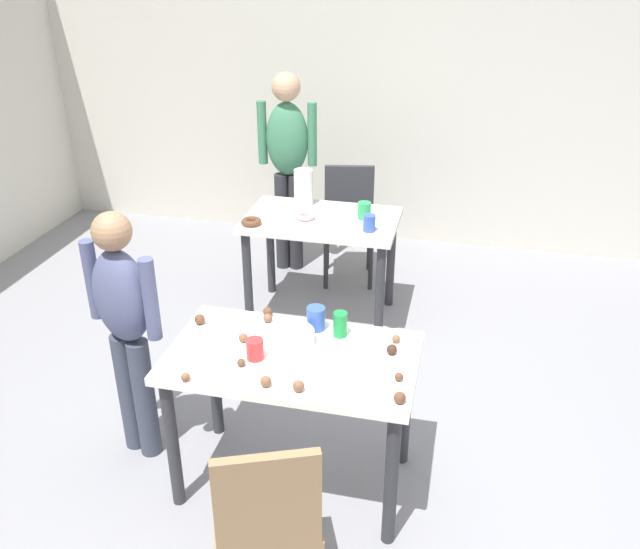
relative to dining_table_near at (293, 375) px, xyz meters
name	(u,v)px	position (x,y,z in m)	size (l,w,h in m)	color
ground_plane	(316,488)	(0.11, -0.04, -0.63)	(6.40, 6.40, 0.00)	gray
wall_back	(406,90)	(0.11, 3.16, 0.67)	(6.40, 0.10, 2.60)	beige
dining_table_near	(293,375)	(0.00, 0.00, 0.00)	(1.13, 0.65, 0.75)	white
dining_table_far	(321,235)	(-0.24, 1.63, -0.01)	(1.02, 0.65, 0.75)	silver
chair_near_table	(267,514)	(0.09, -0.70, -0.14)	(0.52, 0.52, 0.87)	olive
chair_far_table	(349,217)	(-0.18, 2.31, -0.14)	(0.47, 0.47, 0.87)	#2D2D33
person_girl_near	(125,319)	(-0.84, 0.05, 0.16)	(0.45, 0.29, 1.34)	#383D4C
person_adult_far	(288,156)	(-0.67, 2.33, 0.31)	(0.45, 0.23, 1.56)	#28282D
mixing_bowl	(293,337)	(-0.02, 0.09, 0.15)	(0.19, 0.19, 0.07)	white
soda_can	(340,324)	(0.18, 0.20, 0.18)	(0.07, 0.07, 0.12)	#198438
fork_near	(310,367)	(0.10, -0.09, 0.12)	(0.17, 0.02, 0.01)	silver
cup_near_0	(316,318)	(0.05, 0.24, 0.17)	(0.09, 0.09, 0.12)	#3351B2
cup_near_1	(255,349)	(-0.15, -0.07, 0.17)	(0.08, 0.08, 0.10)	red
cake_ball_0	(298,386)	(0.10, -0.26, 0.14)	(0.05, 0.05, 0.05)	brown
cake_ball_1	(396,339)	(0.44, 0.20, 0.14)	(0.04, 0.04, 0.04)	brown
cake_ball_2	(185,377)	(-0.38, -0.30, 0.14)	(0.04, 0.04, 0.04)	brown
cake_ball_3	(399,377)	(0.49, -0.09, 0.14)	(0.04, 0.04, 0.04)	brown
cake_ball_4	(268,312)	(-0.21, 0.30, 0.14)	(0.05, 0.05, 0.05)	brown
cake_ball_5	(243,338)	(-0.25, 0.05, 0.14)	(0.04, 0.04, 0.04)	brown
cake_ball_6	(200,319)	(-0.50, 0.15, 0.14)	(0.05, 0.05, 0.05)	brown
cake_ball_7	(266,382)	(-0.04, -0.26, 0.14)	(0.05, 0.05, 0.05)	brown
cake_ball_8	(268,318)	(-0.19, 0.25, 0.14)	(0.04, 0.04, 0.04)	brown
cake_ball_9	(241,363)	(-0.19, -0.14, 0.14)	(0.04, 0.04, 0.04)	brown
cake_ball_10	(392,349)	(0.44, 0.10, 0.14)	(0.05, 0.05, 0.05)	#3D2319
cake_ball_11	(400,398)	(0.51, -0.24, 0.14)	(0.05, 0.05, 0.05)	brown
pitcher_far	(303,188)	(-0.42, 1.83, 0.24)	(0.13, 0.13, 0.25)	white
cup_far_0	(369,223)	(0.11, 1.47, 0.17)	(0.08, 0.08, 0.11)	#3351B2
cup_far_1	(364,211)	(0.04, 1.67, 0.17)	(0.09, 0.09, 0.11)	green
donut_far_0	(305,216)	(-0.34, 1.58, 0.14)	(0.13, 0.13, 0.04)	pink
donut_far_1	(251,222)	(-0.66, 1.40, 0.14)	(0.13, 0.13, 0.04)	brown
donut_far_2	(284,202)	(-0.55, 1.81, 0.13)	(0.12, 0.12, 0.03)	white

